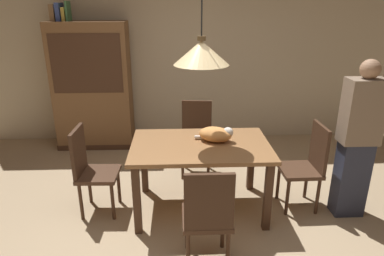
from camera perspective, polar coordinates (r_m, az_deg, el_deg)
ground at (r=3.41m, az=-0.38°, el=-17.75°), size 10.00×10.00×0.00m
back_wall at (r=5.38m, az=-1.49°, el=13.30°), size 6.40×0.10×2.90m
dining_table at (r=3.51m, az=1.41°, el=-4.20°), size 1.40×0.90×0.75m
chair_left_side at (r=3.68m, az=-16.56°, el=-6.27°), size 0.41×0.41×0.93m
chair_far_back at (r=4.37m, az=0.73°, el=-1.07°), size 0.44×0.44×0.93m
chair_right_side at (r=3.81m, az=18.66°, el=-5.55°), size 0.41×0.41×0.93m
chair_near_front at (r=2.81m, az=2.61°, el=-14.20°), size 0.40×0.40×0.93m
cat_sleeping at (r=3.52m, az=4.07°, el=-1.03°), size 0.41×0.33×0.16m
pendant_lamp at (r=3.22m, az=1.57°, el=12.44°), size 0.52×0.52×1.30m
hutch_bookcase at (r=5.30m, az=-16.14°, el=6.24°), size 1.12×0.45×1.85m
book_brown_thick at (r=5.28m, az=-21.94°, el=17.36°), size 0.06×0.24×0.22m
book_blue_wide at (r=5.25m, az=-21.14°, el=17.56°), size 0.06×0.24×0.24m
book_yellow_short at (r=5.24m, az=-20.40°, el=17.31°), size 0.04×0.20×0.18m
book_green_slim at (r=5.22m, az=-19.89°, el=17.80°), size 0.03×0.20×0.26m
person_standing at (r=3.74m, az=25.78°, el=-2.01°), size 0.36×0.22×1.62m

